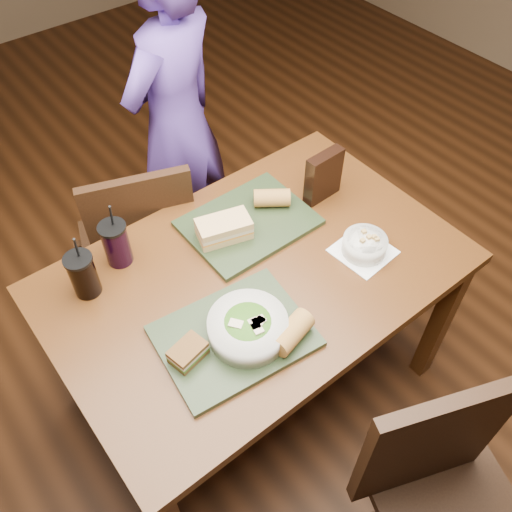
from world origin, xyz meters
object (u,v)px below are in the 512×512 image
at_px(salad_bowl, 248,327).
at_px(baguette_near, 292,332).
at_px(dining_table, 256,288).
at_px(tray_far, 248,223).
at_px(chip_bag, 323,176).
at_px(chair_far, 138,243).
at_px(cup_berry, 116,243).
at_px(tray_near, 234,336).
at_px(diner, 176,124).
at_px(cup_cola, 83,275).
at_px(soup_bowl, 365,245).
at_px(baguette_far, 272,198).
at_px(sandwich_far, 224,229).
at_px(chair_near, 443,495).
at_px(sandwich_near, 188,352).

bearing_deg(salad_bowl, baguette_near, -45.23).
distance_m(dining_table, salad_bowl, 0.29).
bearing_deg(tray_far, chip_bag, -9.31).
bearing_deg(chip_bag, chair_far, 139.53).
bearing_deg(cup_berry, tray_near, -76.47).
height_order(chair_far, chip_bag, chip_bag).
bearing_deg(diner, chip_bag, 83.58).
xyz_separation_m(chair_far, chip_bag, (0.55, -0.43, 0.35)).
bearing_deg(tray_near, baguette_near, -43.50).
distance_m(diner, salad_bowl, 1.11).
distance_m(dining_table, cup_cola, 0.55).
height_order(soup_bowl, cup_cola, cup_cola).
bearing_deg(baguette_far, tray_near, -140.50).
bearing_deg(baguette_far, soup_bowl, -72.85).
height_order(chair_far, sandwich_far, chair_far).
distance_m(chair_near, sandwich_near, 0.81).
bearing_deg(dining_table, sandwich_near, -157.94).
distance_m(sandwich_far, cup_cola, 0.46).
xyz_separation_m(tray_far, baguette_near, (-0.19, -0.45, 0.04)).
xyz_separation_m(dining_table, tray_near, (-0.20, -0.16, 0.10)).
distance_m(tray_near, cup_berry, 0.48).
relative_size(soup_bowl, sandwich_near, 1.68).
relative_size(chair_near, sandwich_near, 8.29).
bearing_deg(diner, tray_far, 59.89).
height_order(chair_near, chair_far, chair_near).
relative_size(salad_bowl, chip_bag, 1.21).
height_order(baguette_far, chip_bag, chip_bag).
bearing_deg(cup_cola, dining_table, -29.34).
height_order(sandwich_near, baguette_near, baguette_near).
height_order(dining_table, baguette_near, baguette_near).
height_order(dining_table, tray_near, tray_near).
distance_m(chair_near, baguette_near, 0.61).
relative_size(diner, baguette_far, 11.73).
xyz_separation_m(chair_near, tray_near, (-0.24, 0.64, 0.25)).
bearing_deg(cup_cola, sandwich_near, -74.82).
distance_m(salad_bowl, soup_bowl, 0.50).
height_order(sandwich_near, cup_berry, cup_berry).
relative_size(dining_table, sandwich_far, 6.73).
height_order(dining_table, cup_berry, cup_berry).
height_order(diner, sandwich_far, diner).
xyz_separation_m(diner, baguette_far, (-0.02, -0.66, 0.07)).
distance_m(sandwich_near, cup_cola, 0.41).
bearing_deg(dining_table, tray_far, 59.06).
xyz_separation_m(dining_table, baguette_far, (0.22, 0.19, 0.14)).
bearing_deg(diner, chair_far, 17.16).
height_order(tray_near, salad_bowl, salad_bowl).
bearing_deg(baguette_far, cup_berry, 167.78).
distance_m(salad_bowl, cup_berry, 0.51).
relative_size(tray_near, chip_bag, 2.24).
bearing_deg(tray_near, diner, 66.19).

